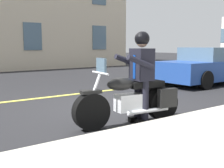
% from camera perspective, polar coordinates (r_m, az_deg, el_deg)
% --- Properties ---
extents(ground_plane, '(80.00, 80.00, 0.00)m').
position_cam_1_polar(ground_plane, '(6.94, -2.41, -4.66)').
color(ground_plane, black).
extents(lane_center_stripe, '(60.00, 0.16, 0.01)m').
position_cam_1_polar(lane_center_stripe, '(8.64, -9.90, -2.29)').
color(lane_center_stripe, '#E5DB4C').
rests_on(lane_center_stripe, ground_plane).
extents(motorcycle_main, '(2.22, 0.79, 1.26)m').
position_cam_1_polar(motorcycle_main, '(5.43, 4.03, -3.26)').
color(motorcycle_main, black).
rests_on(motorcycle_main, ground_plane).
extents(rider_main, '(0.67, 0.61, 1.74)m').
position_cam_1_polar(rider_main, '(5.46, 5.75, 2.97)').
color(rider_main, black).
rests_on(rider_main, ground_plane).
extents(car_silver, '(4.60, 1.92, 1.40)m').
position_cam_1_polar(car_silver, '(11.85, 18.93, 3.42)').
color(car_silver, navy).
rests_on(car_silver, ground_plane).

